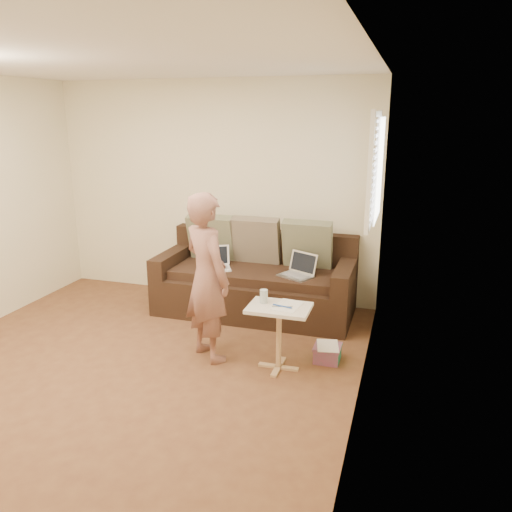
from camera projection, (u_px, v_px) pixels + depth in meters
name	position (u px, v px, depth m)	size (l,w,h in m)	color
floor	(121.00, 377.00, 4.40)	(4.50, 4.50, 0.00)	brown
ceiling	(95.00, 57.00, 3.69)	(4.50, 4.50, 0.00)	white
wall_back	(213.00, 191.00, 6.11)	(4.00, 4.00, 0.00)	beige
wall_right	(363.00, 250.00, 3.48)	(4.50, 4.50, 0.00)	beige
window_blinds	(376.00, 169.00, 4.76)	(0.12, 0.88, 1.08)	white
sofa	(255.00, 277.00, 5.72)	(2.20, 0.95, 0.85)	black
pillow_left	(212.00, 238.00, 5.99)	(0.55, 0.14, 0.55)	#656C4F
pillow_mid	(256.00, 241.00, 5.84)	(0.55, 0.14, 0.55)	brown
pillow_right	(307.00, 245.00, 5.67)	(0.55, 0.14, 0.55)	#656C4F
laptop_silver	(295.00, 277.00, 5.42)	(0.35, 0.25, 0.23)	#B7BABC
laptop_white	(215.00, 269.00, 5.67)	(0.34, 0.25, 0.25)	white
person	(207.00, 277.00, 4.56)	(0.57, 0.39, 1.56)	brown
side_table	(279.00, 338.00, 4.47)	(0.54, 0.38, 0.59)	silver
drinking_glass	(264.00, 296.00, 4.45)	(0.07, 0.07, 0.12)	silver
scissors	(282.00, 306.00, 4.36)	(0.18, 0.10, 0.02)	silver
paper_on_table	(288.00, 306.00, 4.40)	(0.21, 0.30, 0.00)	white
striped_box	(327.00, 353.00, 4.66)	(0.25, 0.25, 0.16)	#DE2178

